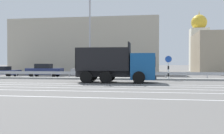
{
  "coord_description": "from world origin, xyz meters",
  "views": [
    {
      "loc": [
        5.04,
        -24.18,
        1.76
      ],
      "look_at": [
        1.09,
        0.57,
        1.33
      ],
      "focal_mm": 42.0,
      "sensor_mm": 36.0,
      "label": 1
    }
  ],
  "objects_px": {
    "dump_truck": "(126,68)",
    "median_road_sign": "(168,67)",
    "parked_car_2": "(44,70)",
    "church_tower": "(199,44)",
    "parked_car_3": "(92,71)",
    "parked_car_1": "(3,71)",
    "street_lamp_1": "(89,34)"
  },
  "relations": [
    {
      "from": "parked_car_3",
      "to": "parked_car_1",
      "type": "bearing_deg",
      "value": -91.58
    },
    {
      "from": "parked_car_3",
      "to": "church_tower",
      "type": "distance_m",
      "value": 31.76
    },
    {
      "from": "median_road_sign",
      "to": "street_lamp_1",
      "type": "distance_m",
      "value": 8.75
    },
    {
      "from": "street_lamp_1",
      "to": "dump_truck",
      "type": "bearing_deg",
      "value": -41.35
    },
    {
      "from": "parked_car_3",
      "to": "parked_car_2",
      "type": "bearing_deg",
      "value": -96.21
    },
    {
      "from": "dump_truck",
      "to": "parked_car_2",
      "type": "bearing_deg",
      "value": -127.13
    },
    {
      "from": "dump_truck",
      "to": "parked_car_3",
      "type": "bearing_deg",
      "value": -148.1
    },
    {
      "from": "church_tower",
      "to": "street_lamp_1",
      "type": "bearing_deg",
      "value": -117.77
    },
    {
      "from": "parked_car_1",
      "to": "church_tower",
      "type": "relative_size",
      "value": 0.34
    },
    {
      "from": "median_road_sign",
      "to": "church_tower",
      "type": "height_order",
      "value": "church_tower"
    },
    {
      "from": "street_lamp_1",
      "to": "church_tower",
      "type": "bearing_deg",
      "value": 62.23
    },
    {
      "from": "dump_truck",
      "to": "church_tower",
      "type": "height_order",
      "value": "church_tower"
    },
    {
      "from": "median_road_sign",
      "to": "parked_car_1",
      "type": "relative_size",
      "value": 0.58
    },
    {
      "from": "parked_car_2",
      "to": "median_road_sign",
      "type": "bearing_deg",
      "value": 72.79
    },
    {
      "from": "parked_car_2",
      "to": "parked_car_3",
      "type": "height_order",
      "value": "parked_car_2"
    },
    {
      "from": "street_lamp_1",
      "to": "church_tower",
      "type": "xyz_separation_m",
      "value": [
        15.9,
        30.19,
        1.04
      ]
    },
    {
      "from": "dump_truck",
      "to": "median_road_sign",
      "type": "bearing_deg",
      "value": 134.19
    },
    {
      "from": "street_lamp_1",
      "to": "parked_car_2",
      "type": "bearing_deg",
      "value": 148.47
    },
    {
      "from": "parked_car_1",
      "to": "parked_car_2",
      "type": "bearing_deg",
      "value": 95.66
    },
    {
      "from": "church_tower",
      "to": "median_road_sign",
      "type": "bearing_deg",
      "value": -104.69
    },
    {
      "from": "parked_car_2",
      "to": "parked_car_3",
      "type": "distance_m",
      "value": 6.23
    },
    {
      "from": "parked_car_1",
      "to": "church_tower",
      "type": "bearing_deg",
      "value": 135.06
    },
    {
      "from": "dump_truck",
      "to": "parked_car_1",
      "type": "height_order",
      "value": "dump_truck"
    },
    {
      "from": "street_lamp_1",
      "to": "church_tower",
      "type": "relative_size",
      "value": 0.67
    },
    {
      "from": "parked_car_3",
      "to": "dump_truck",
      "type": "bearing_deg",
      "value": 33.29
    },
    {
      "from": "dump_truck",
      "to": "parked_car_3",
      "type": "xyz_separation_m",
      "value": [
        -4.73,
        7.16,
        -0.53
      ]
    },
    {
      "from": "church_tower",
      "to": "parked_car_2",
      "type": "bearing_deg",
      "value": -130.98
    },
    {
      "from": "median_road_sign",
      "to": "parked_car_1",
      "type": "bearing_deg",
      "value": 170.22
    },
    {
      "from": "parked_car_2",
      "to": "church_tower",
      "type": "distance_m",
      "value": 34.87
    },
    {
      "from": "dump_truck",
      "to": "parked_car_2",
      "type": "relative_size",
      "value": 1.57
    },
    {
      "from": "median_road_sign",
      "to": "parked_car_2",
      "type": "relative_size",
      "value": 0.55
    },
    {
      "from": "parked_car_2",
      "to": "parked_car_1",
      "type": "bearing_deg",
      "value": -88.72
    }
  ]
}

